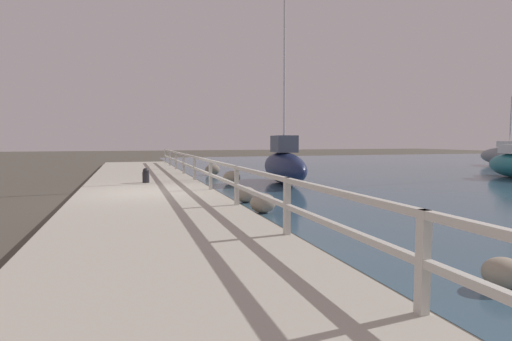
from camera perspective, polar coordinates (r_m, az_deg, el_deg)
ground_plane at (r=12.76m, az=-15.23°, el=-3.96°), size 120.00×120.00×0.00m
dock_walkway at (r=12.75m, az=-15.24°, el=-3.46°), size 4.15×36.00×0.22m
railing at (r=12.90m, az=-6.52°, el=0.20°), size 0.10×32.50×0.96m
boulder_far_strip at (r=9.98m, az=1.00°, el=-4.67°), size 0.65×0.58×0.49m
boulder_upstream at (r=16.48m, az=-3.51°, el=-1.02°), size 0.72×0.65×0.54m
boulder_downstream at (r=5.86m, az=31.81°, el=-12.33°), size 0.51×0.46×0.38m
boulder_near_dock at (r=11.65m, az=-1.46°, el=-3.44°), size 0.61×0.55×0.46m
boulder_water_edge at (r=20.84m, az=-6.22°, el=0.12°), size 0.76×0.69×0.57m
mooring_bollard at (r=15.46m, az=-15.46°, el=-0.68°), size 0.25×0.25×0.55m
sailboat_navy at (r=16.68m, az=4.01°, el=0.80°), size 1.73×4.99×8.27m
sailboat_gray at (r=33.32m, az=32.44°, el=1.83°), size 1.49×4.45×4.85m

